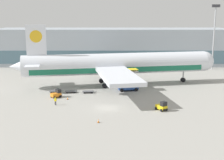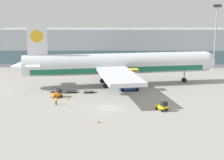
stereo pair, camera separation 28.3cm
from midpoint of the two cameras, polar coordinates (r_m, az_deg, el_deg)
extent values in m
plane|color=#9E9B93|center=(67.02, -0.56, -5.13)|extent=(400.00, 400.00, 0.00)
cube|color=#9EA8B2|center=(124.84, 0.34, 6.18)|extent=(90.00, 18.00, 14.00)
cube|color=slate|center=(116.19, 0.33, 4.17)|extent=(88.20, 0.20, 4.90)
cylinder|color=#9EA0A5|center=(117.61, 18.41, 7.14)|extent=(0.50, 0.50, 21.92)
cube|color=#333338|center=(117.30, 18.79, 12.72)|extent=(2.80, 0.50, 1.00)
cylinder|color=silver|center=(87.20, 1.27, 3.02)|extent=(52.18, 15.30, 5.80)
cube|color=#196B4C|center=(87.42, 1.26, 2.17)|extent=(48.07, 14.42, 1.45)
sphere|color=silver|center=(95.80, 16.71, 3.33)|extent=(5.68, 5.68, 5.68)
cone|color=silver|center=(85.92, -16.00, 2.42)|extent=(7.29, 6.59, 5.51)
cube|color=silver|center=(84.77, -13.45, 7.13)|extent=(5.19, 1.39, 8.00)
cylinder|color=yellow|center=(84.69, -13.48, 7.78)|extent=(3.25, 1.13, 3.20)
cube|color=silver|center=(85.57, -13.94, 2.88)|extent=(5.94, 13.44, 0.50)
cube|color=silver|center=(86.84, -0.42, 2.50)|extent=(16.73, 48.65, 0.90)
cylinder|color=#9EA0A5|center=(77.44, 0.86, -0.04)|extent=(4.64, 3.53, 2.80)
cylinder|color=#9EA0A5|center=(96.95, -1.44, 2.42)|extent=(4.64, 3.53, 2.80)
cylinder|color=#9EA0A5|center=(93.72, 13.18, 1.20)|extent=(0.36, 0.36, 4.00)
cylinder|color=black|center=(94.11, 13.12, 0.00)|extent=(1.44, 1.12, 1.30)
cylinder|color=#9EA0A5|center=(83.99, -1.09, 0.28)|extent=(0.36, 0.36, 4.00)
cylinder|color=black|center=(84.42, -1.08, -1.05)|extent=(1.44, 1.12, 1.30)
cylinder|color=#9EA0A5|center=(90.19, -1.74, 1.09)|extent=(0.36, 0.36, 4.00)
cylinder|color=black|center=(90.59, -1.73, -0.15)|extent=(1.44, 1.12, 1.30)
cube|color=#284C99|center=(82.03, 3.14, -1.35)|extent=(5.66, 3.91, 0.70)
cube|color=#B2B2B7|center=(81.14, 3.17, 1.58)|extent=(5.38, 3.71, 0.30)
cube|color=yellow|center=(81.05, 3.18, 1.96)|extent=(5.38, 3.71, 0.08)
cube|color=#284C99|center=(81.52, 3.16, 0.23)|extent=(4.23, 0.95, 4.03)
cube|color=#284C99|center=(81.52, 3.16, 0.23)|extent=(4.23, 0.95, 4.03)
cylinder|color=black|center=(83.98, 4.19, -1.29)|extent=(0.95, 0.52, 0.90)
cylinder|color=black|center=(81.17, 4.72, -1.77)|extent=(0.95, 0.52, 0.90)
cylinder|color=black|center=(83.11, 1.59, -1.41)|extent=(0.95, 0.52, 0.90)
cylinder|color=black|center=(80.27, 2.03, -1.90)|extent=(0.95, 0.52, 0.90)
cube|color=yellow|center=(66.11, 9.22, -4.90)|extent=(2.44, 2.69, 0.80)
cube|color=black|center=(65.41, 9.63, -4.32)|extent=(1.53, 1.44, 0.90)
cube|color=black|center=(65.34, 9.95, -5.39)|extent=(1.14, 0.83, 0.24)
cylinder|color=black|center=(66.13, 10.13, -5.29)|extent=(0.53, 0.63, 0.60)
cylinder|color=black|center=(65.21, 9.23, -5.51)|extent=(0.53, 0.63, 0.60)
cylinder|color=black|center=(67.25, 9.19, -4.96)|extent=(0.53, 0.63, 0.60)
cylinder|color=black|center=(66.34, 8.29, -5.17)|extent=(0.53, 0.63, 0.60)
cube|color=orange|center=(76.20, -9.98, -2.64)|extent=(2.66, 2.55, 0.80)
cube|color=black|center=(76.30, -9.58, -1.95)|extent=(1.49, 1.53, 0.90)
cube|color=black|center=(76.86, -9.18, -2.70)|extent=(0.93, 1.07, 0.24)
cylinder|color=black|center=(77.27, -9.71, -2.73)|extent=(0.61, 0.57, 0.60)
cylinder|color=black|center=(76.10, -9.18, -2.95)|extent=(0.61, 0.57, 0.60)
cylinder|color=black|center=(76.52, -10.75, -2.92)|extent=(0.61, 0.57, 0.60)
cylinder|color=black|center=(75.33, -10.24, -3.14)|extent=(0.61, 0.57, 0.60)
cube|color=#56565B|center=(81.03, -10.12, -1.97)|extent=(2.95, 1.81, 0.12)
cube|color=#56565B|center=(80.92, -8.82, -1.94)|extent=(0.90, 0.18, 0.08)
cylinder|color=black|center=(81.64, -9.40, -2.01)|extent=(0.37, 0.18, 0.36)
cylinder|color=black|center=(80.41, -9.45, -2.23)|extent=(0.37, 0.18, 0.36)
cylinder|color=black|center=(81.78, -10.77, -2.04)|extent=(0.37, 0.18, 0.36)
cylinder|color=black|center=(80.55, -10.84, -2.26)|extent=(0.37, 0.18, 0.36)
cube|color=#56565B|center=(80.17, -7.31, -2.03)|extent=(2.95, 1.81, 0.12)
cube|color=#56565B|center=(80.14, -5.99, -2.00)|extent=(0.90, 0.18, 0.08)
cylinder|color=black|center=(80.83, -6.60, -2.07)|extent=(0.37, 0.18, 0.36)
cylinder|color=black|center=(79.59, -6.61, -2.29)|extent=(0.37, 0.18, 0.36)
cylinder|color=black|center=(80.87, -7.99, -2.10)|extent=(0.37, 0.18, 0.36)
cylinder|color=black|center=(79.64, -8.02, -2.32)|extent=(0.37, 0.18, 0.36)
cube|color=#56565B|center=(79.55, -4.17, -2.07)|extent=(2.95, 1.81, 0.12)
cube|color=#56565B|center=(79.63, -2.84, -2.04)|extent=(0.90, 0.18, 0.08)
cylinder|color=black|center=(80.26, -3.49, -2.11)|extent=(0.37, 0.18, 0.36)
cylinder|color=black|center=(79.03, -3.44, -2.34)|extent=(0.37, 0.18, 0.36)
cylinder|color=black|center=(80.20, -4.89, -2.15)|extent=(0.37, 0.18, 0.36)
cylinder|color=black|center=(78.97, -4.86, -2.37)|extent=(0.37, 0.18, 0.36)
cylinder|color=black|center=(70.04, -9.99, -4.18)|extent=(0.14, 0.14, 0.88)
cylinder|color=black|center=(70.13, -10.13, -4.16)|extent=(0.14, 0.14, 0.88)
cube|color=yellow|center=(69.87, -10.08, -3.56)|extent=(0.40, 0.30, 0.66)
cylinder|color=yellow|center=(69.77, -9.91, -3.55)|extent=(0.09, 0.09, 0.60)
cylinder|color=yellow|center=(69.97, -10.26, -3.52)|extent=(0.09, 0.09, 0.60)
sphere|color=#DBB28E|center=(69.76, -10.10, -3.20)|extent=(0.24, 0.24, 0.24)
sphere|color=yellow|center=(69.74, -10.10, -3.15)|extent=(0.23, 0.23, 0.23)
cube|color=black|center=(58.34, -2.31, -7.78)|extent=(0.40, 0.40, 0.04)
cone|color=orange|center=(58.22, -2.31, -7.44)|extent=(0.32, 0.32, 0.69)
cylinder|color=white|center=(58.21, -2.31, -7.41)|extent=(0.19, 0.19, 0.10)
cube|color=black|center=(74.22, -7.89, -3.51)|extent=(0.40, 0.40, 0.04)
cone|color=orange|center=(74.14, -7.89, -3.27)|extent=(0.32, 0.32, 0.62)
cylinder|color=white|center=(74.13, -7.89, -3.24)|extent=(0.19, 0.19, 0.09)
camera|label=1|loc=(0.14, -89.89, 0.02)|focal=50.00mm
camera|label=2|loc=(0.14, 90.11, -0.02)|focal=50.00mm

